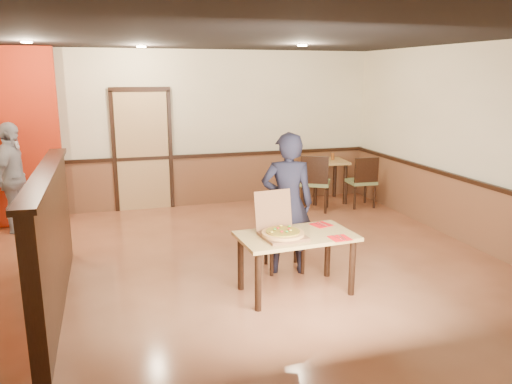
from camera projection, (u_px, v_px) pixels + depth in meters
floor at (236, 275)px, 6.04m from camera, size 7.00×7.00×0.00m
ceiling at (233, 34)px, 5.39m from camera, size 7.00×7.00×0.00m
wall_back at (187, 130)px, 8.98m from camera, size 7.00×0.00×7.00m
wall_right at (487, 149)px, 6.69m from camera, size 0.00×7.00×7.00m
wainscot_back at (189, 181)px, 9.17m from camera, size 7.00×0.04×0.90m
chair_rail_back at (188, 156)px, 9.04m from camera, size 7.00×0.06×0.06m
wainscot_right at (478, 217)px, 6.90m from camera, size 0.04×7.00×0.90m
chair_rail_right at (480, 184)px, 6.79m from camera, size 0.06×7.00×0.06m
back_door at (143, 151)px, 8.80m from camera, size 0.90×0.06×2.10m
booth_partition at (52, 238)px, 5.12m from camera, size 0.20×3.10×1.44m
red_accent_panel at (5, 139)px, 7.70m from camera, size 1.60×0.20×2.78m
spot_a at (27, 42)px, 6.43m from camera, size 0.14×0.14×0.02m
spot_b at (141, 46)px, 7.50m from camera, size 0.14×0.14×0.02m
spot_c at (302, 45)px, 7.18m from camera, size 0.14×0.14×0.02m
main_table at (296, 244)px, 5.46m from camera, size 1.30×0.80×0.67m
diner_chair at (283, 228)px, 6.20m from camera, size 0.53×0.53×0.95m
side_chair_left at (315, 181)px, 8.76m from camera, size 0.68×0.68×1.01m
side_chair_right at (363, 180)px, 9.02m from camera, size 0.49×0.49×0.94m
side_table at (326, 170)px, 9.45m from camera, size 0.81×0.81×0.79m
diner at (287, 204)px, 5.98m from camera, size 0.72×0.56×1.73m
passerby at (13, 178)px, 7.54m from camera, size 0.61×1.05×1.69m
pizza_box at (281, 231)px, 5.36m from camera, size 0.48×0.55×0.46m
pizza at (283, 233)px, 5.32m from camera, size 0.52×0.52×0.03m
napkin_near at (340, 238)px, 5.31m from camera, size 0.22×0.22×0.01m
napkin_far at (321, 225)px, 5.78m from camera, size 0.26×0.26×0.01m
condiment at (333, 156)px, 9.44m from camera, size 0.05×0.05×0.14m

